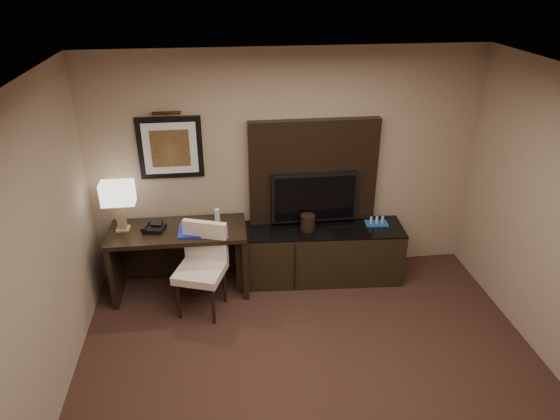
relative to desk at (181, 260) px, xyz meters
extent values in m
cube|color=silver|center=(1.28, -2.14, 2.29)|extent=(4.50, 5.00, 0.01)
cube|color=tan|center=(1.28, 0.36, 0.94)|extent=(4.50, 0.01, 2.70)
cube|color=tan|center=(-0.97, -2.14, 0.94)|extent=(0.01, 5.00, 2.70)
cube|color=black|center=(0.00, 0.00, 0.00)|extent=(1.52, 0.67, 0.81)
cube|color=black|center=(1.63, 0.06, -0.07)|extent=(2.00, 0.68, 0.68)
cube|color=black|center=(1.58, 0.30, 0.86)|extent=(1.50, 0.12, 1.30)
cube|color=black|center=(1.58, 0.20, 0.61)|extent=(1.00, 0.08, 0.60)
cube|color=black|center=(-0.02, 0.34, 1.24)|extent=(0.70, 0.04, 0.70)
cylinder|color=#3C2313|center=(-0.02, 0.30, 1.64)|extent=(0.04, 0.04, 0.30)
cube|color=#1C24B8|center=(0.14, -0.06, 0.42)|extent=(0.26, 0.34, 0.02)
imported|color=beige|center=(0.09, 0.01, 0.51)|extent=(0.15, 0.09, 0.21)
cylinder|color=silver|center=(0.45, 0.07, 0.50)|extent=(0.07, 0.07, 0.18)
cylinder|color=black|center=(1.48, 0.04, 0.37)|extent=(0.21, 0.21, 0.19)
camera|label=1|loc=(0.52, -4.97, 3.08)|focal=32.00mm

